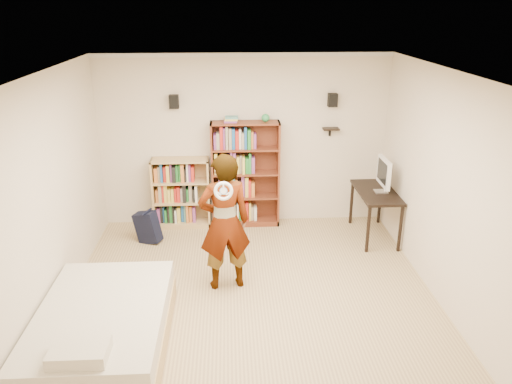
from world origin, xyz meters
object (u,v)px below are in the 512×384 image
(computer_desk, at_px, (375,214))
(daybed, at_px, (102,323))
(person, at_px, (225,223))
(low_bookshelf, at_px, (181,193))
(tall_bookshelf, at_px, (245,175))

(computer_desk, bearing_deg, daybed, -145.04)
(daybed, height_order, person, person)
(daybed, relative_size, person, 1.14)
(daybed, xyz_separation_m, person, (1.27, 1.16, 0.58))
(daybed, bearing_deg, low_bookshelf, 79.39)
(computer_desk, xyz_separation_m, daybed, (-3.54, -2.47, -0.08))
(tall_bookshelf, relative_size, computer_desk, 1.54)
(tall_bookshelf, xyz_separation_m, daybed, (-1.59, -3.06, -0.55))
(computer_desk, relative_size, daybed, 0.55)
(tall_bookshelf, bearing_deg, computer_desk, -16.73)
(low_bookshelf, xyz_separation_m, daybed, (-0.57, -3.04, -0.26))
(tall_bookshelf, bearing_deg, low_bookshelf, -179.31)
(daybed, bearing_deg, tall_bookshelf, 62.50)
(tall_bookshelf, xyz_separation_m, computer_desk, (1.95, -0.58, -0.47))
(low_bookshelf, xyz_separation_m, person, (0.70, -1.88, 0.32))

